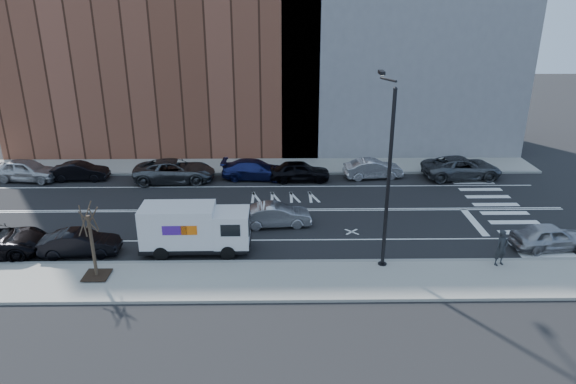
{
  "coord_description": "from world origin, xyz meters",
  "views": [
    {
      "loc": [
        1.9,
        -30.16,
        12.84
      ],
      "look_at": [
        2.34,
        -0.44,
        1.4
      ],
      "focal_mm": 32.0,
      "sensor_mm": 36.0,
      "label": 1
    }
  ],
  "objects_px": {
    "far_parked_b": "(80,171)",
    "pedestrian": "(501,248)",
    "near_parked_front": "(550,237)",
    "driving_sedan": "(276,215)",
    "fedex_van": "(194,228)",
    "far_parked_a": "(27,170)"
  },
  "relations": [
    {
      "from": "far_parked_a",
      "to": "driving_sedan",
      "type": "height_order",
      "value": "far_parked_a"
    },
    {
      "from": "pedestrian",
      "to": "fedex_van",
      "type": "bearing_deg",
      "value": 151.04
    },
    {
      "from": "far_parked_a",
      "to": "near_parked_front",
      "type": "xyz_separation_m",
      "value": [
        33.18,
        -11.4,
        -0.11
      ]
    },
    {
      "from": "fedex_van",
      "to": "pedestrian",
      "type": "distance_m",
      "value": 15.65
    },
    {
      "from": "near_parked_front",
      "to": "pedestrian",
      "type": "bearing_deg",
      "value": 113.52
    },
    {
      "from": "far_parked_a",
      "to": "far_parked_b",
      "type": "bearing_deg",
      "value": -81.23
    },
    {
      "from": "driving_sedan",
      "to": "far_parked_b",
      "type": "bearing_deg",
      "value": 54.63
    },
    {
      "from": "driving_sedan",
      "to": "near_parked_front",
      "type": "xyz_separation_m",
      "value": [
        14.77,
        -3.19,
        0.03
      ]
    },
    {
      "from": "far_parked_b",
      "to": "pedestrian",
      "type": "distance_m",
      "value": 29.1
    },
    {
      "from": "far_parked_b",
      "to": "pedestrian",
      "type": "bearing_deg",
      "value": -119.57
    },
    {
      "from": "fedex_van",
      "to": "driving_sedan",
      "type": "relative_size",
      "value": 1.4
    },
    {
      "from": "fedex_van",
      "to": "far_parked_b",
      "type": "distance_m",
      "value": 15.47
    },
    {
      "from": "near_parked_front",
      "to": "pedestrian",
      "type": "xyz_separation_m",
      "value": [
        -3.51,
        -1.99,
        0.39
      ]
    },
    {
      "from": "fedex_van",
      "to": "pedestrian",
      "type": "height_order",
      "value": "fedex_van"
    },
    {
      "from": "driving_sedan",
      "to": "near_parked_front",
      "type": "bearing_deg",
      "value": -107.82
    },
    {
      "from": "fedex_van",
      "to": "near_parked_front",
      "type": "height_order",
      "value": "fedex_van"
    },
    {
      "from": "far_parked_a",
      "to": "pedestrian",
      "type": "relative_size",
      "value": 2.53
    },
    {
      "from": "far_parked_a",
      "to": "driving_sedan",
      "type": "relative_size",
      "value": 1.16
    },
    {
      "from": "fedex_van",
      "to": "pedestrian",
      "type": "xyz_separation_m",
      "value": [
        15.53,
        -1.92,
        -0.28
      ]
    },
    {
      "from": "far_parked_b",
      "to": "near_parked_front",
      "type": "xyz_separation_m",
      "value": [
        29.3,
        -11.49,
        0.04
      ]
    },
    {
      "from": "pedestrian",
      "to": "driving_sedan",
      "type": "bearing_deg",
      "value": 133.4
    },
    {
      "from": "near_parked_front",
      "to": "pedestrian",
      "type": "height_order",
      "value": "pedestrian"
    }
  ]
}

